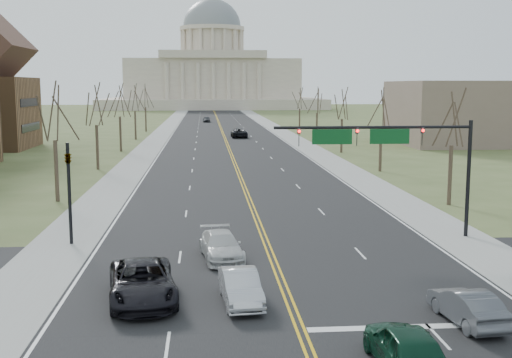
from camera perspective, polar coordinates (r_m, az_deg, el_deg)
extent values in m
plane|color=#46552A|center=(26.12, 3.67, -12.49)|extent=(600.00, 600.00, 0.00)
cube|color=black|center=(134.53, -3.06, 4.33)|extent=(20.00, 380.00, 0.01)
cube|color=black|center=(31.75, 2.10, -8.66)|extent=(120.00, 14.00, 0.01)
cube|color=gray|center=(134.75, -8.18, 4.27)|extent=(4.00, 380.00, 0.03)
cube|color=gray|center=(135.38, 2.04, 4.37)|extent=(4.00, 380.00, 0.03)
cube|color=gold|center=(134.53, -3.06, 4.33)|extent=(0.42, 380.00, 0.01)
cube|color=silver|center=(134.63, -7.24, 4.28)|extent=(0.15, 380.00, 0.01)
cube|color=silver|center=(135.15, 1.11, 4.36)|extent=(0.15, 380.00, 0.01)
cube|color=silver|center=(26.37, 15.07, -12.53)|extent=(9.50, 0.50, 0.01)
cube|color=beige|center=(274.28, -3.86, 6.75)|extent=(90.00, 60.00, 4.00)
cube|color=beige|center=(274.20, -3.88, 8.84)|extent=(70.00, 40.00, 16.00)
cube|color=beige|center=(253.98, -3.84, 11.03)|extent=(42.00, 3.00, 3.00)
cylinder|color=beige|center=(274.70, -3.91, 11.76)|extent=(24.00, 24.00, 12.00)
cylinder|color=beige|center=(275.20, -3.93, 13.18)|extent=(27.00, 27.00, 1.60)
ellipsoid|color=slate|center=(275.27, -3.93, 13.34)|extent=(24.00, 24.00, 22.80)
cylinder|color=black|center=(41.34, 18.35, -0.01)|extent=(0.24, 0.24, 7.20)
cylinder|color=black|center=(39.07, 10.40, 4.54)|extent=(12.00, 0.18, 0.18)
imported|color=black|center=(39.98, 14.55, 3.71)|extent=(0.35, 0.40, 1.10)
sphere|color=#FF0C0C|center=(39.82, 14.64, 4.19)|extent=(0.18, 0.18, 0.18)
imported|color=black|center=(38.86, 8.95, 3.74)|extent=(0.35, 0.40, 1.10)
sphere|color=#FF0C0C|center=(38.69, 9.02, 4.24)|extent=(0.18, 0.18, 0.18)
imported|color=black|center=(38.19, 3.83, 3.75)|extent=(0.35, 0.40, 1.10)
sphere|color=#FF0C0C|center=(38.02, 3.87, 4.26)|extent=(0.18, 0.18, 0.18)
cube|color=#0C4C1E|center=(39.37, 11.79, 3.73)|extent=(2.40, 0.12, 0.90)
cube|color=#0C4C1E|center=(38.54, 6.78, 3.75)|extent=(2.40, 0.12, 0.90)
cylinder|color=black|center=(39.00, -16.25, -1.28)|extent=(0.20, 0.20, 6.00)
imported|color=black|center=(38.70, -16.38, 1.93)|extent=(0.32, 0.36, 0.99)
cylinder|color=#3D2A24|center=(52.26, 16.87, 0.32)|extent=(0.32, 0.32, 4.68)
cylinder|color=#3D2A24|center=(53.94, -17.32, 0.68)|extent=(0.32, 0.32, 4.95)
cylinder|color=#3D2A24|center=(71.12, 11.01, 2.55)|extent=(0.32, 0.32, 4.68)
cylinder|color=#3D2A24|center=(73.46, -13.92, 2.74)|extent=(0.32, 0.32, 4.95)
cylinder|color=#3D2A24|center=(90.47, 7.62, 3.83)|extent=(0.32, 0.32, 4.68)
cylinder|color=#3D2A24|center=(93.18, -11.95, 3.93)|extent=(0.32, 0.32, 4.95)
cylinder|color=#3D2A24|center=(110.05, 5.42, 4.64)|extent=(0.32, 0.32, 4.68)
cylinder|color=#3D2A24|center=(113.00, -10.67, 4.70)|extent=(0.32, 0.32, 4.95)
cylinder|color=#3D2A24|center=(129.76, 3.89, 5.21)|extent=(0.32, 0.32, 4.68)
cylinder|color=#3D2A24|center=(132.87, -9.77, 5.24)|extent=(0.32, 0.32, 4.95)
cube|color=black|center=(101.70, -19.37, 4.38)|extent=(0.10, 9.80, 1.20)
cube|color=black|center=(101.55, -19.47, 6.44)|extent=(0.10, 9.80, 1.20)
cube|color=#715E50|center=(109.32, 19.01, 5.61)|extent=(25.00, 20.00, 10.00)
imported|color=#0B3120|center=(22.10, 13.22, -14.38)|extent=(1.97, 4.80, 1.63)
imported|color=#4D4F54|center=(26.92, 18.25, -10.67)|extent=(1.92, 4.34, 1.38)
imported|color=#ADAFB5|center=(27.83, -1.39, -9.58)|extent=(1.88, 4.42, 1.42)
imported|color=black|center=(28.52, -10.08, -9.00)|extent=(3.57, 6.34, 1.67)
imported|color=silver|center=(34.74, -3.11, -5.95)|extent=(2.60, 5.12, 1.43)
imported|color=black|center=(115.97, -1.53, 4.12)|extent=(2.91, 6.06, 1.67)
imported|color=#424449|center=(165.54, -4.41, 5.32)|extent=(1.89, 4.44, 1.50)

